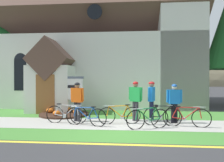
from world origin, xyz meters
TOP-DOWN VIEW (x-y plane):
  - ground at (0.00, 4.00)m, footprint 140.00×140.00m
  - sidewalk_slab at (-1.92, 1.51)m, footprint 32.00×2.09m
  - grass_verge at (-1.92, -0.27)m, footprint 32.00×1.48m
  - church_lawn at (-1.92, 3.88)m, footprint 24.00×2.63m
  - curb_paint_stripe at (-1.92, -1.16)m, footprint 28.00×0.16m
  - church_building at (-1.56, 9.60)m, footprint 13.66×11.23m
  - church_sign at (-3.21, 3.66)m, footprint 1.98×0.25m
  - flower_bed at (-3.21, 3.40)m, footprint 2.50×2.50m
  - bicycle_black at (2.36, 1.24)m, footprint 1.81×0.30m
  - bicycle_white at (-1.58, 1.11)m, footprint 1.74×0.49m
  - bicycle_red at (1.49, 1.66)m, footprint 1.62×0.71m
  - bicycle_silver at (-2.50, 1.50)m, footprint 1.79×0.16m
  - bicycle_blue at (-0.25, 1.56)m, footprint 1.76×0.37m
  - bicycle_green at (0.85, 0.83)m, footprint 1.63×0.66m
  - cyclist_in_white_jersey at (2.04, 1.93)m, footprint 0.66×0.29m
  - cyclist_in_orange_jersey at (-2.14, 1.90)m, footprint 0.63×0.34m
  - cyclist_in_yellow_jersey at (1.14, 2.40)m, footprint 0.37×0.72m
  - cyclist_in_blue_jersey at (0.41, 2.20)m, footprint 0.59×0.49m
  - distant_hill at (11.18, 62.51)m, footprint 79.12×38.78m

SIDE VIEW (x-z plane):
  - ground at x=0.00m, z-range 0.00..0.00m
  - distant_hill at x=11.18m, z-range -12.12..12.12m
  - curb_paint_stripe at x=-1.92m, z-range 0.00..0.01m
  - grass_verge at x=-1.92m, z-range 0.00..0.01m
  - church_lawn at x=-1.92m, z-range 0.00..0.01m
  - sidewalk_slab at x=-1.92m, z-range 0.00..0.01m
  - flower_bed at x=-3.21m, z-range -0.09..0.25m
  - bicycle_blue at x=-0.25m, z-range -0.04..0.79m
  - bicycle_white at x=-1.58m, z-range -0.03..0.78m
  - bicycle_red at x=1.49m, z-range -0.04..0.80m
  - bicycle_black at x=2.36m, z-range -0.03..0.80m
  - bicycle_green at x=0.85m, z-range -0.04..0.81m
  - bicycle_silver at x=-2.50m, z-range -0.04..0.82m
  - cyclist_in_white_jersey at x=2.04m, z-range 0.14..1.79m
  - cyclist_in_orange_jersey at x=-2.14m, z-range 0.15..1.87m
  - cyclist_in_yellow_jersey at x=1.14m, z-range 0.16..1.91m
  - cyclist_in_blue_jersey at x=0.41m, z-range 0.16..1.92m
  - church_sign at x=-3.21m, z-range 0.32..2.31m
  - church_building at x=-1.56m, z-range -1.83..10.92m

